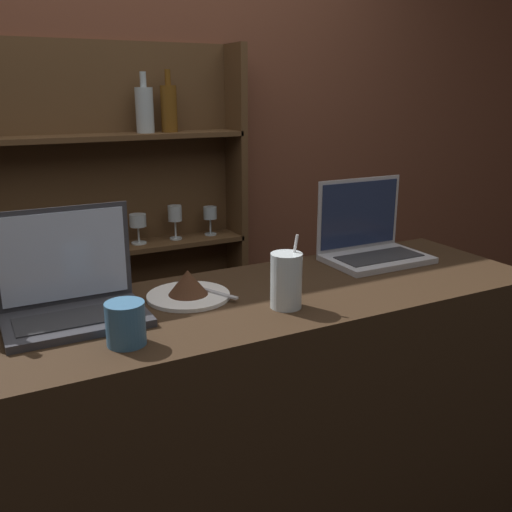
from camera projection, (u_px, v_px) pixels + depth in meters
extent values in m
cube|color=black|center=(218.00, 486.00, 1.59)|extent=(1.86, 0.50, 1.09)
cube|color=brown|center=(102.00, 155.00, 2.31)|extent=(7.00, 0.06, 2.70)
cube|color=brown|center=(236.00, 253.00, 2.58)|extent=(0.03, 0.18, 1.79)
cube|color=brown|center=(78.00, 269.00, 2.34)|extent=(1.40, 0.02, 1.79)
cube|color=brown|center=(89.00, 356.00, 2.37)|extent=(1.36, 0.18, 0.02)
cube|color=brown|center=(80.00, 253.00, 2.25)|extent=(1.36, 0.18, 0.02)
cube|color=brown|center=(69.00, 138.00, 2.12)|extent=(1.36, 0.18, 0.02)
cylinder|color=silver|center=(14.00, 258.00, 2.14)|extent=(0.05, 0.05, 0.01)
cylinder|color=silver|center=(13.00, 250.00, 2.13)|extent=(0.01, 0.01, 0.06)
cylinder|color=silver|center=(11.00, 234.00, 2.11)|extent=(0.06, 0.06, 0.06)
cylinder|color=silver|center=(58.00, 253.00, 2.21)|extent=(0.06, 0.06, 0.01)
cylinder|color=silver|center=(57.00, 244.00, 2.20)|extent=(0.01, 0.01, 0.06)
cylinder|color=silver|center=(56.00, 227.00, 2.18)|extent=(0.06, 0.06, 0.07)
cylinder|color=silver|center=(100.00, 248.00, 2.28)|extent=(0.06, 0.06, 0.01)
cylinder|color=silver|center=(99.00, 240.00, 2.27)|extent=(0.01, 0.01, 0.06)
cylinder|color=silver|center=(98.00, 225.00, 2.25)|extent=(0.07, 0.07, 0.07)
cylinder|color=silver|center=(139.00, 243.00, 2.35)|extent=(0.06, 0.06, 0.01)
cylinder|color=silver|center=(139.00, 234.00, 2.34)|extent=(0.01, 0.01, 0.07)
cylinder|color=silver|center=(138.00, 220.00, 2.32)|extent=(0.07, 0.07, 0.05)
cylinder|color=silver|center=(176.00, 238.00, 2.42)|extent=(0.05, 0.05, 0.01)
cylinder|color=silver|center=(176.00, 229.00, 2.41)|extent=(0.01, 0.01, 0.07)
cylinder|color=silver|center=(175.00, 213.00, 2.39)|extent=(0.06, 0.06, 0.07)
cylinder|color=silver|center=(211.00, 234.00, 2.49)|extent=(0.05, 0.05, 0.01)
cylinder|color=silver|center=(210.00, 226.00, 2.48)|extent=(0.01, 0.01, 0.07)
cylinder|color=silver|center=(210.00, 213.00, 2.47)|extent=(0.06, 0.06, 0.05)
cylinder|color=#B2C1C6|center=(145.00, 110.00, 2.23)|extent=(0.07, 0.07, 0.17)
cylinder|color=#B2C1C6|center=(143.00, 79.00, 2.19)|extent=(0.02, 0.02, 0.06)
cylinder|color=brown|center=(169.00, 109.00, 2.27)|extent=(0.07, 0.07, 0.18)
cylinder|color=brown|center=(168.00, 77.00, 2.24)|extent=(0.02, 0.02, 0.06)
cube|color=#333338|center=(77.00, 320.00, 1.31)|extent=(0.32, 0.20, 0.02)
cube|color=#28282B|center=(77.00, 317.00, 1.29)|extent=(0.27, 0.11, 0.00)
cube|color=#333338|center=(63.00, 256.00, 1.36)|extent=(0.32, 0.00, 0.24)
cube|color=silver|center=(64.00, 256.00, 1.35)|extent=(0.29, 0.01, 0.21)
cube|color=#ADADB2|center=(377.00, 259.00, 1.78)|extent=(0.31, 0.21, 0.02)
cube|color=#28282B|center=(379.00, 256.00, 1.77)|extent=(0.27, 0.11, 0.00)
cube|color=#ADADB2|center=(359.00, 214.00, 1.83)|extent=(0.31, 0.00, 0.23)
cube|color=#1E2847|center=(359.00, 214.00, 1.83)|extent=(0.29, 0.01, 0.21)
cylinder|color=white|center=(188.00, 296.00, 1.47)|extent=(0.21, 0.21, 0.01)
cone|color=#422616|center=(188.00, 282.00, 1.46)|extent=(0.10, 0.10, 0.06)
cube|color=#B7B7BC|center=(212.00, 291.00, 1.48)|extent=(0.08, 0.16, 0.00)
cylinder|color=silver|center=(286.00, 281.00, 1.39)|extent=(0.08, 0.08, 0.14)
cylinder|color=white|center=(291.00, 271.00, 1.39)|extent=(0.04, 0.01, 0.18)
cylinder|color=#38668C|center=(126.00, 324.00, 1.19)|extent=(0.08, 0.08, 0.09)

